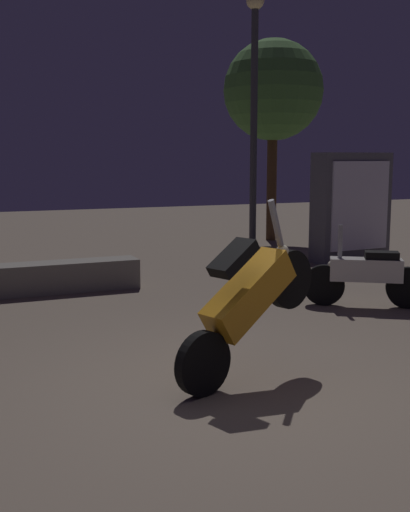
{
  "coord_description": "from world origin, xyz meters",
  "views": [
    {
      "loc": [
        -2.34,
        -4.77,
        2.0
      ],
      "look_at": [
        0.17,
        1.17,
        1.0
      ],
      "focal_mm": 44.53,
      "sensor_mm": 36.0,
      "label": 1
    }
  ],
  "objects_px": {
    "streetlamp_far": "(254,92)",
    "kiosk_billboard": "(351,207)",
    "motorcycle_white_parked_right": "(366,275)",
    "motorcycle_orange_foreground": "(248,300)"
  },
  "relations": [
    {
      "from": "streetlamp_far",
      "to": "kiosk_billboard",
      "type": "xyz_separation_m",
      "value": [
        1.42,
        -1.4,
        -2.24
      ]
    },
    {
      "from": "motorcycle_white_parked_right",
      "to": "kiosk_billboard",
      "type": "xyz_separation_m",
      "value": [
        2.1,
        3.28,
        0.61
      ]
    },
    {
      "from": "motorcycle_orange_foreground",
      "to": "streetlamp_far",
      "type": "height_order",
      "value": "streetlamp_far"
    },
    {
      "from": "motorcycle_orange_foreground",
      "to": "streetlamp_far",
      "type": "bearing_deg",
      "value": 42.82
    },
    {
      "from": "motorcycle_white_parked_right",
      "to": "streetlamp_far",
      "type": "distance_m",
      "value": 5.52
    },
    {
      "from": "streetlamp_far",
      "to": "kiosk_billboard",
      "type": "height_order",
      "value": "streetlamp_far"
    },
    {
      "from": "motorcycle_orange_foreground",
      "to": "motorcycle_white_parked_right",
      "type": "distance_m",
      "value": 3.41
    },
    {
      "from": "motorcycle_orange_foreground",
      "to": "motorcycle_white_parked_right",
      "type": "xyz_separation_m",
      "value": [
        2.77,
        1.97,
        -0.31
      ]
    },
    {
      "from": "motorcycle_white_parked_right",
      "to": "kiosk_billboard",
      "type": "relative_size",
      "value": 0.69
    },
    {
      "from": "motorcycle_orange_foreground",
      "to": "streetlamp_far",
      "type": "relative_size",
      "value": 0.31
    }
  ]
}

